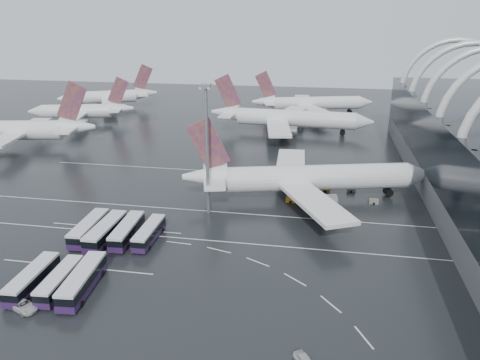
% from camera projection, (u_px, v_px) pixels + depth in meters
% --- Properties ---
extents(ground, '(420.00, 420.00, 0.00)m').
position_uv_depth(ground, '(230.00, 237.00, 92.03)').
color(ground, black).
rests_on(ground, ground).
extents(lane_marking_near, '(120.00, 0.25, 0.01)m').
position_uv_depth(lane_marking_near, '(228.00, 242.00, 90.17)').
color(lane_marking_near, white).
rests_on(lane_marking_near, ground).
extents(lane_marking_mid, '(120.00, 0.25, 0.01)m').
position_uv_depth(lane_marking_mid, '(241.00, 213.00, 103.16)').
color(lane_marking_mid, white).
rests_on(lane_marking_mid, ground).
extents(lane_marking_far, '(120.00, 0.25, 0.01)m').
position_uv_depth(lane_marking_far, '(259.00, 174.00, 129.15)').
color(lane_marking_far, white).
rests_on(lane_marking_far, ground).
extents(bus_bay_line_south, '(28.00, 0.25, 0.01)m').
position_uv_depth(bus_bay_line_south, '(77.00, 267.00, 81.25)').
color(bus_bay_line_south, white).
rests_on(bus_bay_line_south, ground).
extents(bus_bay_line_north, '(28.00, 0.25, 0.01)m').
position_uv_depth(bus_bay_line_north, '(116.00, 228.00, 96.09)').
color(bus_bay_line_north, white).
rests_on(bus_bay_line_north, ground).
extents(airliner_main, '(59.06, 51.07, 20.26)m').
position_uv_depth(airliner_main, '(305.00, 179.00, 109.85)').
color(airliner_main, white).
rests_on(airliner_main, ground).
extents(airliner_gate_b, '(60.42, 54.30, 20.99)m').
position_uv_depth(airliner_gate_b, '(287.00, 119.00, 173.09)').
color(airliner_gate_b, white).
rests_on(airliner_gate_b, ground).
extents(airliner_gate_c, '(53.19, 48.36, 19.21)m').
position_uv_depth(airliner_gate_c, '(310.00, 104.00, 205.30)').
color(airliner_gate_c, white).
rests_on(airliner_gate_c, ground).
extents(jet_remote_west, '(50.03, 40.50, 21.81)m').
position_uv_depth(jet_remote_west, '(23.00, 130.00, 153.81)').
color(jet_remote_west, white).
rests_on(jet_remote_west, ground).
extents(jet_remote_mid, '(42.13, 34.16, 18.46)m').
position_uv_depth(jet_remote_mid, '(83.00, 111.00, 189.31)').
color(jet_remote_mid, white).
rests_on(jet_remote_mid, ground).
extents(jet_remote_far, '(43.36, 35.44, 19.93)m').
position_uv_depth(jet_remote_far, '(110.00, 97.00, 220.48)').
color(jet_remote_far, white).
rests_on(jet_remote_far, ground).
extents(bus_row_near_a, '(3.72, 13.56, 3.30)m').
position_uv_depth(bus_row_near_a, '(89.00, 228.00, 91.77)').
color(bus_row_near_a, '#23133D').
rests_on(bus_row_near_a, ground).
extents(bus_row_near_b, '(3.49, 13.92, 3.42)m').
position_uv_depth(bus_row_near_b, '(106.00, 231.00, 90.40)').
color(bus_row_near_b, '#23133D').
rests_on(bus_row_near_b, ground).
extents(bus_row_near_c, '(3.77, 13.33, 3.24)m').
position_uv_depth(bus_row_near_c, '(127.00, 231.00, 90.78)').
color(bus_row_near_c, '#23133D').
rests_on(bus_row_near_c, ground).
extents(bus_row_near_d, '(3.06, 12.20, 2.99)m').
position_uv_depth(bus_row_near_d, '(149.00, 233.00, 90.26)').
color(bus_row_near_d, '#23133D').
rests_on(bus_row_near_d, ground).
extents(bus_row_far_a, '(3.51, 12.88, 3.14)m').
position_uv_depth(bus_row_far_a, '(32.00, 279.00, 74.38)').
color(bus_row_far_a, '#23133D').
rests_on(bus_row_far_a, ground).
extents(bus_row_far_b, '(3.51, 12.17, 2.96)m').
position_uv_depth(bus_row_far_b, '(60.00, 280.00, 74.05)').
color(bus_row_far_b, '#23133D').
rests_on(bus_row_far_b, ground).
extents(bus_row_far_c, '(4.45, 13.91, 3.37)m').
position_uv_depth(bus_row_far_c, '(82.00, 280.00, 73.65)').
color(bus_row_far_c, '#23133D').
rests_on(bus_row_far_c, ground).
extents(van_curve_a, '(5.78, 4.23, 1.46)m').
position_uv_depth(van_curve_a, '(23.00, 305.00, 69.18)').
color(van_curve_a, silver).
rests_on(van_curve_a, ground).
extents(floodlight_mast, '(2.16, 2.16, 28.22)m').
position_uv_depth(floodlight_mast, '(207.00, 135.00, 97.58)').
color(floodlight_mast, gray).
rests_on(floodlight_mast, ground).
extents(gse_cart_belly_a, '(2.04, 1.20, 1.11)m').
position_uv_depth(gse_cart_belly_a, '(323.00, 204.00, 107.17)').
color(gse_cart_belly_a, '#C07D19').
rests_on(gse_cart_belly_a, ground).
extents(gse_cart_belly_b, '(2.00, 1.18, 1.09)m').
position_uv_depth(gse_cart_belly_b, '(351.00, 190.00, 115.77)').
color(gse_cart_belly_b, slate).
rests_on(gse_cart_belly_b, ground).
extents(gse_cart_belly_c, '(2.32, 1.37, 1.26)m').
position_uv_depth(gse_cart_belly_c, '(291.00, 199.00, 109.34)').
color(gse_cart_belly_c, '#C07D19').
rests_on(gse_cart_belly_c, ground).
extents(gse_cart_belly_d, '(2.10, 1.24, 1.14)m').
position_uv_depth(gse_cart_belly_d, '(374.00, 201.00, 108.43)').
color(gse_cart_belly_d, slate).
rests_on(gse_cart_belly_d, ground).
extents(gse_cart_belly_e, '(2.40, 1.42, 1.31)m').
position_uv_depth(gse_cart_belly_e, '(325.00, 189.00, 115.98)').
color(gse_cart_belly_e, '#C07D19').
rests_on(gse_cart_belly_e, ground).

